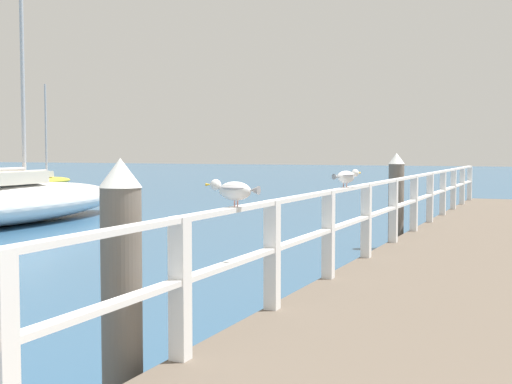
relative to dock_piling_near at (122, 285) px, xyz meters
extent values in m
cube|color=brown|center=(1.89, 6.75, -0.70)|extent=(3.19, 21.45, 0.37)
cube|color=white|center=(0.38, -1.52, -0.02)|extent=(0.12, 0.12, 0.98)
cube|color=white|center=(0.38, 0.14, -0.02)|extent=(0.12, 0.12, 0.98)
cube|color=white|center=(0.38, 1.79, -0.02)|extent=(0.12, 0.12, 0.98)
cube|color=white|center=(0.38, 3.44, -0.02)|extent=(0.12, 0.12, 0.98)
cube|color=white|center=(0.38, 5.10, -0.02)|extent=(0.12, 0.12, 0.98)
cube|color=white|center=(0.38, 6.75, -0.02)|extent=(0.12, 0.12, 0.98)
cube|color=white|center=(0.38, 8.41, -0.02)|extent=(0.12, 0.12, 0.98)
cube|color=white|center=(0.38, 10.06, -0.02)|extent=(0.12, 0.12, 0.98)
cube|color=white|center=(0.38, 11.72, -0.02)|extent=(0.12, 0.12, 0.98)
cube|color=white|center=(0.38, 13.37, -0.02)|extent=(0.12, 0.12, 0.98)
cube|color=white|center=(0.38, 15.02, -0.02)|extent=(0.12, 0.12, 0.98)
cube|color=white|center=(0.38, 16.68, -0.02)|extent=(0.12, 0.12, 0.98)
cube|color=white|center=(0.38, 6.75, 0.45)|extent=(0.10, 19.85, 0.04)
cube|color=white|center=(0.38, 6.75, 0.03)|extent=(0.10, 19.85, 0.04)
cylinder|color=#6B6056|center=(0.00, 0.00, -0.11)|extent=(0.28, 0.28, 1.55)
cone|color=white|center=(0.00, 0.00, 0.77)|extent=(0.29, 0.29, 0.20)
cylinder|color=#6B6056|center=(0.00, 8.70, -0.11)|extent=(0.28, 0.28, 1.55)
cone|color=white|center=(0.00, 8.70, 0.77)|extent=(0.29, 0.29, 0.20)
ellipsoid|color=white|center=(0.38, 1.01, 0.60)|extent=(0.29, 0.14, 0.15)
sphere|color=white|center=(0.21, 1.02, 0.64)|extent=(0.09, 0.09, 0.09)
cone|color=gold|center=(0.14, 1.02, 0.64)|extent=(0.05, 0.03, 0.02)
cone|color=#939399|center=(0.55, 1.00, 0.61)|extent=(0.08, 0.07, 0.07)
ellipsoid|color=#939399|center=(0.38, 1.01, 0.62)|extent=(0.23, 0.19, 0.04)
cylinder|color=tan|center=(0.39, 0.99, 0.50)|extent=(0.01, 0.01, 0.05)
cylinder|color=tan|center=(0.39, 1.04, 0.50)|extent=(0.01, 0.01, 0.05)
ellipsoid|color=white|center=(0.38, 4.11, 0.60)|extent=(0.24, 0.31, 0.15)
sphere|color=white|center=(0.45, 4.27, 0.64)|extent=(0.09, 0.09, 0.09)
cone|color=gold|center=(0.48, 4.33, 0.64)|extent=(0.04, 0.06, 0.02)
cone|color=#939399|center=(0.31, 3.96, 0.61)|extent=(0.10, 0.10, 0.07)
ellipsoid|color=#939399|center=(0.38, 4.11, 0.62)|extent=(0.25, 0.28, 0.04)
cylinder|color=tan|center=(0.35, 4.11, 0.50)|extent=(0.01, 0.01, 0.05)
cylinder|color=tan|center=(0.40, 4.09, 0.50)|extent=(0.01, 0.01, 0.05)
ellipsoid|color=white|center=(-9.51, 9.28, -0.39)|extent=(2.92, 8.33, 0.99)
ellipsoid|color=gold|center=(-21.20, 24.10, -0.67)|extent=(1.94, 4.48, 0.43)
cylinder|color=#B2B2B7|center=(-21.23, 24.31, 1.89)|extent=(0.10, 0.10, 4.69)
cylinder|color=#B2B2B7|center=(-21.14, 23.56, -0.10)|extent=(0.27, 1.52, 0.08)
cube|color=beige|center=(-21.14, 23.58, -0.30)|extent=(0.98, 1.65, 0.30)
camera|label=1|loc=(2.73, -3.95, 0.92)|focal=48.98mm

